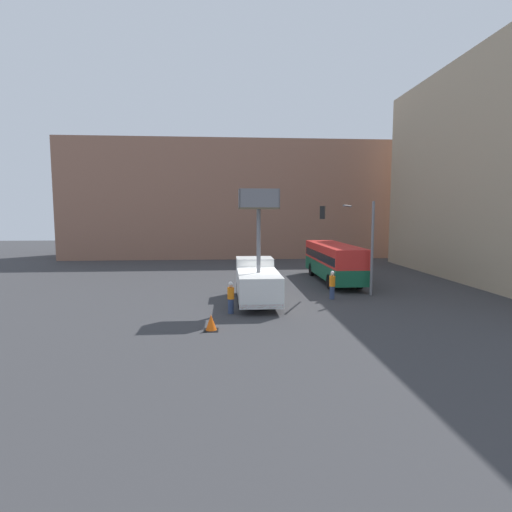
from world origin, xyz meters
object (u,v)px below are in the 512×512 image
Objects in this scene: city_bus at (334,260)px; road_worker_directing at (332,285)px; traffic_light_pole at (354,232)px; utility_truck at (257,279)px; road_worker_near_truck at (231,298)px; traffic_cone_near_truck at (211,323)px.

city_bus reaches higher than road_worker_directing.
utility_truck is at bearing -163.41° from traffic_light_pole.
traffic_light_pole is 3.53× the size of road_worker_near_truck.
utility_truck is 5.01m from road_worker_directing.
road_worker_directing is at bearing 40.20° from road_worker_near_truck.
road_worker_directing is at bearing -177.64° from city_bus.
road_worker_directing is (6.62, 3.26, 0.03)m from road_worker_near_truck.
city_bus is 12.99m from road_worker_near_truck.
city_bus is at bearing 90.10° from traffic_light_pole.
utility_truck is 9.85m from city_bus.
traffic_cone_near_truck is (-9.45, -13.00, -1.45)m from city_bus.
traffic_cone_near_truck is (-0.98, -3.20, -0.53)m from road_worker_near_truck.
traffic_light_pole is 10.29m from road_worker_near_truck.
traffic_light_pole is 3.44× the size of road_worker_directing.
traffic_light_pole is (0.01, -5.09, 2.48)m from city_bus.
traffic_light_pole is at bearing 43.08° from road_worker_near_truck.
road_worker_near_truck is at bearing 157.32° from city_bus.
traffic_light_pole is at bearing 29.93° from road_worker_directing.
road_worker_directing is (4.95, 0.57, -0.54)m from utility_truck.
road_worker_near_truck reaches higher than traffic_cone_near_truck.
road_worker_near_truck is 7.38m from road_worker_directing.
traffic_cone_near_truck is (-9.46, -7.92, -3.93)m from traffic_light_pole.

